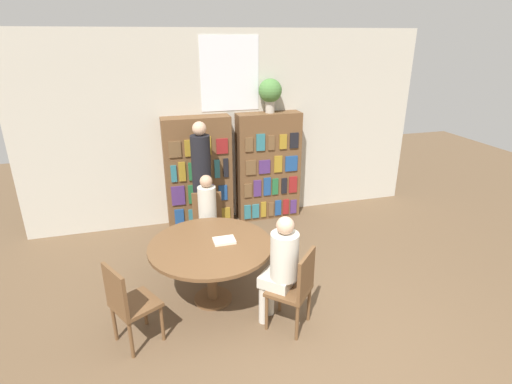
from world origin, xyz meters
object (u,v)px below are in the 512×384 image
Objects in this scene: reading_table at (211,252)px; chair_left_side at (208,222)px; bookshelf_left at (198,173)px; librarian_standing at (201,170)px; bookshelf_right at (268,167)px; chair_near_camera at (128,301)px; seated_reader_left at (208,216)px; chair_far_side at (296,286)px; seated_reader_right at (281,264)px; flower_vase at (270,92)px.

reading_table is 1.52× the size of chair_left_side.
bookshelf_left is 0.54m from librarian_standing.
reading_table is 1.63m from librarian_standing.
bookshelf_right is 1.94× the size of chair_near_camera.
chair_left_side is 0.73× the size of seated_reader_left.
seated_reader_left is (-0.64, 1.54, 0.18)m from chair_far_side.
bookshelf_right is 1.94× the size of chair_far_side.
chair_far_side is (0.61, -1.73, 0.00)m from chair_left_side.
chair_near_camera is (-0.90, -0.49, -0.13)m from reading_table.
librarian_standing is (-0.46, 2.15, 0.37)m from seated_reader_right.
flower_vase is at bearing 0.24° from bookshelf_left.
reading_table is (-1.35, -2.07, -1.45)m from flower_vase.
seated_reader_left is 0.83m from librarian_standing.
seated_reader_left is (-1.22, -1.23, -0.19)m from bookshelf_right.
chair_left_side is 0.72× the size of seated_reader_right.
librarian_standing is at bearing -92.21° from bookshelf_left.
seated_reader_right is (-0.71, -2.65, -0.15)m from bookshelf_right.
librarian_standing is at bearing -156.96° from flower_vase.
seated_reader_left is (-0.02, -0.19, 0.18)m from chair_left_side.
chair_near_camera is 0.72× the size of seated_reader_right.
bookshelf_right is at bearing 31.53° from chair_far_side.
bookshelf_left reaches higher than seated_reader_left.
bookshelf_right reaches higher than reading_table.
flower_vase reaches higher than seated_reader_right.
bookshelf_right is (1.15, 0.00, -0.00)m from bookshelf_left.
seated_reader_right is 0.70× the size of librarian_standing.
chair_far_side is 1.68m from seated_reader_left.
chair_far_side is at bearing 119.91° from seated_reader_left.
bookshelf_right is 3.38× the size of flower_vase.
chair_left_side is (-1.22, -1.05, -1.57)m from flower_vase.
bookshelf_left is at bearing -85.05° from chair_left_side.
seated_reader_right is (0.48, -1.60, 0.22)m from chair_left_side.
flower_vase reaches higher than bookshelf_right.
seated_reader_left reaches higher than chair_near_camera.
bookshelf_left reaches higher than reading_table.
chair_far_side is (0.57, -2.77, -0.37)m from bookshelf_left.
flower_vase is 0.42× the size of seated_reader_left.
reading_table is at bearing -94.96° from bookshelf_left.
chair_far_side is at bearing 54.00° from chair_near_camera.
seated_reader_left is 0.69× the size of librarian_standing.
chair_near_camera is at bearing -112.96° from bookshelf_left.
seated_reader_left is (1.01, 1.33, 0.18)m from chair_near_camera.
reading_table is 1.04m from chair_left_side.
chair_near_camera is 1.68m from seated_reader_left.
chair_left_side is at bearing 60.26° from seated_reader_right.
librarian_standing is (0.03, 0.54, 0.58)m from chair_left_side.
chair_left_side reaches higher than reading_table.
seated_reader_right is at bearing 90.00° from chair_far_side.
chair_left_side is at bearing -139.24° from flower_vase.
reading_table is 0.77× the size of librarian_standing.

